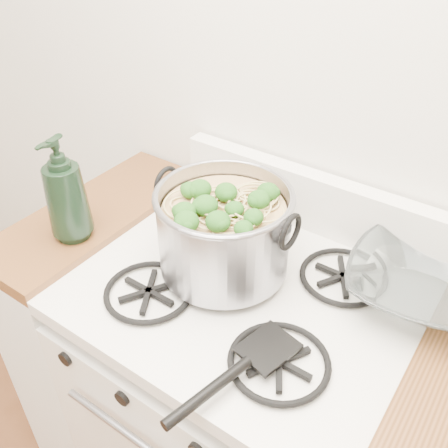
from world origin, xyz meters
TOP-DOWN VIEW (x-y plane):
  - gas_range at (0.00, 1.26)m, footprint 0.76×0.66m
  - counter_left at (-0.51, 1.26)m, footprint 0.25×0.65m
  - stock_pot at (-0.08, 1.28)m, footprint 0.34×0.31m
  - spatula at (0.14, 1.12)m, footprint 0.35×0.36m
  - glass_bowl at (0.33, 1.43)m, footprint 0.14×0.14m
  - bottle at (-0.46, 1.16)m, footprint 0.12×0.12m

SIDE VIEW (x-z plane):
  - gas_range at x=0.00m, z-range -0.03..0.90m
  - counter_left at x=-0.51m, z-range 0.00..0.92m
  - spatula at x=0.14m, z-range 0.92..0.95m
  - glass_bowl at x=0.33m, z-range 0.92..0.95m
  - stock_pot at x=-0.08m, z-range 0.92..1.13m
  - bottle at x=-0.46m, z-range 0.92..1.20m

